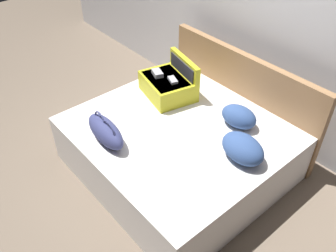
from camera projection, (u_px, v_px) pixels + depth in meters
ground_plane at (148, 185)px, 3.67m from camera, size 12.00×12.00×0.00m
back_wall at (271, 20)px, 3.68m from camera, size 8.00×0.10×2.60m
bed at (178, 148)px, 3.70m from camera, size 1.96×1.78×0.54m
headboard at (241, 96)px, 4.02m from camera, size 1.99×0.08×1.01m
hard_case_large at (169, 84)px, 3.90m from camera, size 0.64×0.57×0.40m
duffel_bag at (106, 131)px, 3.33m from camera, size 0.57×0.25×0.27m
pillow_near_headboard at (239, 117)px, 3.51m from camera, size 0.39×0.29×0.21m
pillow_center_head at (243, 148)px, 3.15m from camera, size 0.46×0.34×0.22m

